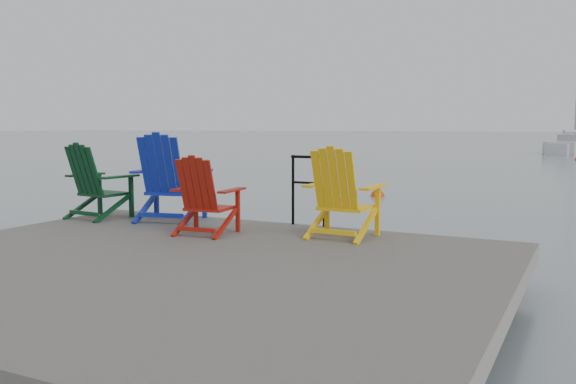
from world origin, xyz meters
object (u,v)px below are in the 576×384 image
at_px(handrail, 308,183).
at_px(chair_red, 204,196).
at_px(chair_green, 96,181).
at_px(sailboat_near, 573,148).
at_px(buoy_a, 378,196).
at_px(chair_yellow, 341,193).
at_px(chair_blue, 168,178).

relative_size(handrail, chair_red, 0.99).
distance_m(chair_green, sailboat_near, 38.48).
xyz_separation_m(chair_green, buoy_a, (1.22, 8.46, -1.01)).
bearing_deg(chair_yellow, chair_green, -176.73).
relative_size(chair_blue, sailboat_near, 0.11).
height_order(chair_green, sailboat_near, sailboat_near).
distance_m(handrail, chair_yellow, 0.92).
bearing_deg(chair_green, chair_yellow, 7.31).
distance_m(handrail, chair_green, 2.96).
height_order(chair_blue, sailboat_near, sailboat_near).
height_order(chair_red, chair_yellow, chair_yellow).
height_order(chair_green, chair_red, chair_green).
bearing_deg(buoy_a, chair_yellow, -74.32).
height_order(handrail, chair_red, chair_red).
relative_size(chair_green, chair_red, 1.11).
xyz_separation_m(chair_green, sailboat_near, (4.72, 38.19, -0.66)).
height_order(chair_blue, chair_red, chair_blue).
xyz_separation_m(handrail, sailboat_near, (1.86, 37.42, -0.69)).
relative_size(chair_blue, chair_yellow, 1.13).
distance_m(chair_blue, sailboat_near, 38.10).
bearing_deg(chair_yellow, handrail, 139.41).
bearing_deg(handrail, chair_blue, -164.81).
distance_m(chair_yellow, sailboat_near, 38.05).
xyz_separation_m(handrail, chair_yellow, (0.69, -0.61, -0.03)).
distance_m(chair_green, buoy_a, 8.61).
xyz_separation_m(sailboat_near, buoy_a, (-3.50, -29.72, -0.36)).
height_order(chair_yellow, sailboat_near, sailboat_near).
xyz_separation_m(chair_red, sailboat_near, (2.67, 38.55, -0.60)).
relative_size(chair_green, buoy_a, 2.93).
height_order(handrail, buoy_a, handrail).
height_order(handrail, sailboat_near, sailboat_near).
relative_size(chair_yellow, sailboat_near, 0.10).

